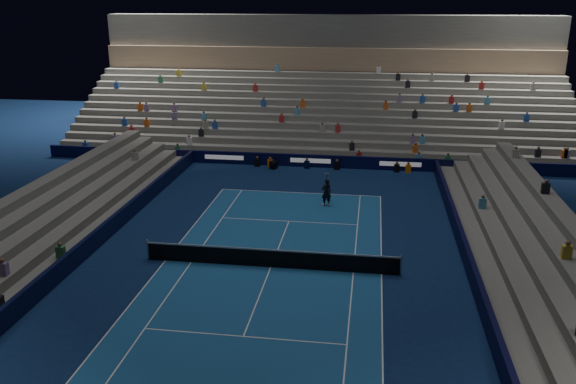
# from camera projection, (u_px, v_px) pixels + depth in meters

# --- Properties ---
(ground) EXTENTS (90.00, 90.00, 0.00)m
(ground) POSITION_uv_depth(u_px,v_px,m) (271.00, 267.00, 29.49)
(ground) COLOR #0B1D44
(ground) RESTS_ON ground
(court_surface) EXTENTS (10.97, 23.77, 0.01)m
(court_surface) POSITION_uv_depth(u_px,v_px,m) (271.00, 267.00, 29.49)
(court_surface) COLOR #184C86
(court_surface) RESTS_ON ground
(sponsor_barrier_far) EXTENTS (44.00, 0.25, 1.00)m
(sponsor_barrier_far) POSITION_uv_depth(u_px,v_px,m) (311.00, 161.00, 46.71)
(sponsor_barrier_far) COLOR black
(sponsor_barrier_far) RESTS_ON ground
(sponsor_barrier_east) EXTENTS (0.25, 37.00, 1.00)m
(sponsor_barrier_east) POSITION_uv_depth(u_px,v_px,m) (472.00, 271.00, 28.01)
(sponsor_barrier_east) COLOR black
(sponsor_barrier_east) RESTS_ON ground
(sponsor_barrier_west) EXTENTS (0.25, 37.00, 1.00)m
(sponsor_barrier_west) POSITION_uv_depth(u_px,v_px,m) (87.00, 247.00, 30.65)
(sponsor_barrier_west) COLOR black
(sponsor_barrier_west) RESTS_ON ground
(grandstand_main) EXTENTS (44.00, 15.20, 11.20)m
(grandstand_main) POSITION_uv_depth(u_px,v_px,m) (322.00, 104.00, 54.63)
(grandstand_main) COLOR slate
(grandstand_main) RESTS_ON ground
(grandstand_east) EXTENTS (5.00, 37.00, 2.50)m
(grandstand_east) POSITION_uv_depth(u_px,v_px,m) (549.00, 267.00, 27.41)
(grandstand_east) COLOR slate
(grandstand_east) RESTS_ON ground
(grandstand_west) EXTENTS (5.00, 37.00, 2.50)m
(grandstand_west) POSITION_uv_depth(u_px,v_px,m) (24.00, 236.00, 31.00)
(grandstand_west) COLOR slate
(grandstand_west) RESTS_ON ground
(tennis_net) EXTENTS (12.90, 0.10, 1.10)m
(tennis_net) POSITION_uv_depth(u_px,v_px,m) (271.00, 258.00, 29.33)
(tennis_net) COLOR #B2B2B7
(tennis_net) RESTS_ON ground
(tennis_player) EXTENTS (0.78, 0.66, 1.80)m
(tennis_player) POSITION_uv_depth(u_px,v_px,m) (326.00, 193.00, 37.87)
(tennis_player) COLOR black
(tennis_player) RESTS_ON ground
(broadcast_camera) EXTENTS (0.63, 0.99, 0.61)m
(broadcast_camera) POSITION_uv_depth(u_px,v_px,m) (273.00, 165.00, 46.25)
(broadcast_camera) COLOR black
(broadcast_camera) RESTS_ON ground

